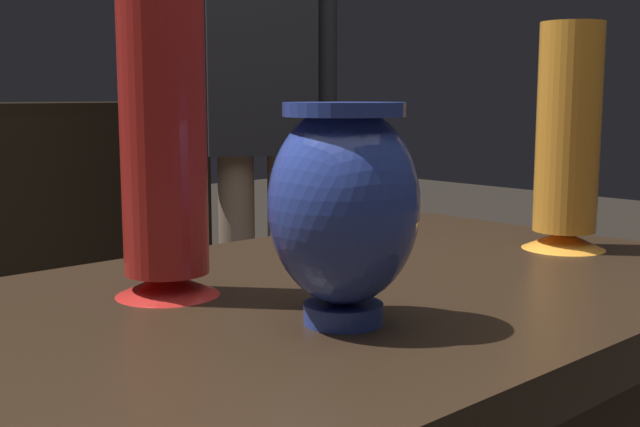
# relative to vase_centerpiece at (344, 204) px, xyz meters

# --- Properties ---
(vase_centerpiece) EXTENTS (0.15, 0.15, 0.21)m
(vase_centerpiece) POSITION_rel_vase_centerpiece_xyz_m (0.00, 0.00, 0.00)
(vase_centerpiece) COLOR #2D429E
(vase_centerpiece) RESTS_ON display_plinth
(vase_tall_behind) EXTENTS (0.12, 0.12, 0.34)m
(vase_tall_behind) POSITION_rel_vase_centerpiece_xyz_m (-0.06, 0.21, 0.05)
(vase_tall_behind) COLOR red
(vase_tall_behind) RESTS_ON display_plinth
(vase_left_accent) EXTENTS (0.12, 0.12, 0.32)m
(vase_left_accent) POSITION_rel_vase_centerpiece_xyz_m (0.50, 0.06, 0.03)
(vase_left_accent) COLOR orange
(vase_left_accent) RESTS_ON display_plinth
(visitor_near_right) EXTENTS (0.41, 0.32, 1.70)m
(visitor_near_right) POSITION_rel_vase_centerpiece_xyz_m (1.00, 1.37, 0.09)
(visitor_near_right) COLOR #846B56
(visitor_near_right) RESTS_ON ground_plane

